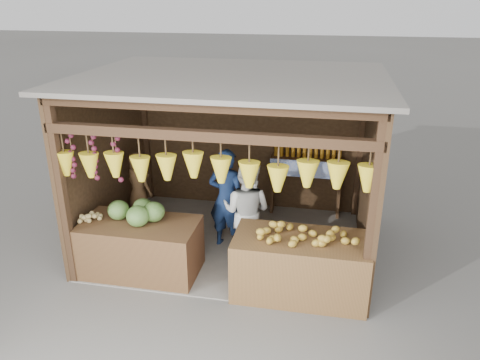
% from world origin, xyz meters
% --- Properties ---
extents(ground, '(80.00, 80.00, 0.00)m').
position_xyz_m(ground, '(0.00, 0.00, 0.00)').
color(ground, '#514F49').
rests_on(ground, ground).
extents(stall_structure, '(4.30, 3.30, 2.66)m').
position_xyz_m(stall_structure, '(-0.03, -0.04, 1.67)').
color(stall_structure, slate).
rests_on(stall_structure, ground).
extents(back_shelf, '(1.25, 0.32, 1.32)m').
position_xyz_m(back_shelf, '(1.05, 1.28, 0.87)').
color(back_shelf, '#382314').
rests_on(back_shelf, ground).
extents(counter_left, '(1.61, 0.85, 0.78)m').
position_xyz_m(counter_left, '(-1.09, -1.05, 0.39)').
color(counter_left, '#472917').
rests_on(counter_left, ground).
extents(counter_right, '(1.72, 0.85, 0.82)m').
position_xyz_m(counter_right, '(1.14, -1.13, 0.41)').
color(counter_right, '#53391B').
rests_on(counter_right, ground).
extents(stool, '(0.33, 0.33, 0.30)m').
position_xyz_m(stool, '(-1.62, 0.22, 0.15)').
color(stool, black).
rests_on(stool, ground).
extents(man_standing, '(0.65, 0.49, 1.61)m').
position_xyz_m(man_standing, '(-0.07, -0.09, 0.80)').
color(man_standing, '#132449').
rests_on(man_standing, ground).
extents(woman_standing, '(0.85, 0.72, 1.54)m').
position_xyz_m(woman_standing, '(0.29, -0.39, 0.77)').
color(woman_standing, silver).
rests_on(woman_standing, ground).
extents(vendor_seated, '(0.61, 0.54, 1.04)m').
position_xyz_m(vendor_seated, '(-1.62, 0.22, 0.83)').
color(vendor_seated, brown).
rests_on(vendor_seated, stool).
extents(melon_pile, '(1.00, 0.50, 0.32)m').
position_xyz_m(melon_pile, '(-1.13, -0.96, 0.94)').
color(melon_pile, '#184412').
rests_on(melon_pile, counter_left).
extents(tanfruit_pile, '(0.34, 0.40, 0.13)m').
position_xyz_m(tanfruit_pile, '(-1.76, -1.13, 0.84)').
color(tanfruit_pile, '#998B47').
rests_on(tanfruit_pile, counter_left).
extents(mango_pile, '(1.40, 0.64, 0.22)m').
position_xyz_m(mango_pile, '(1.21, -1.11, 0.93)').
color(mango_pile, orange).
rests_on(mango_pile, counter_right).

